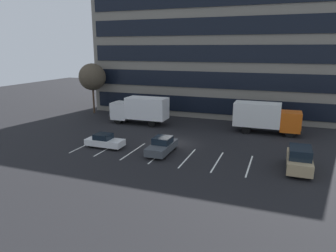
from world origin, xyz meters
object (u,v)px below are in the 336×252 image
(suv_tan, at_px, (299,159))
(bare_tree, at_px, (92,77))
(box_truck_white, at_px, (140,109))
(sedan_charcoal, at_px, (162,146))
(sedan_white, at_px, (105,141))
(box_truck_orange, at_px, (266,116))

(suv_tan, height_order, bare_tree, bare_tree)
(box_truck_white, xyz_separation_m, sedan_charcoal, (7.12, -10.15, -1.29))
(suv_tan, bearing_deg, box_truck_white, 152.04)
(suv_tan, height_order, sedan_white, suv_tan)
(sedan_white, distance_m, bare_tree, 18.82)
(box_truck_orange, height_order, suv_tan, box_truck_orange)
(box_truck_white, distance_m, sedan_white, 10.63)
(suv_tan, bearing_deg, sedan_white, -179.34)
(box_truck_orange, bearing_deg, suv_tan, -73.07)
(box_truck_white, bearing_deg, sedan_white, -84.95)
(box_truck_orange, relative_size, box_truck_white, 1.00)
(box_truck_orange, bearing_deg, bare_tree, 173.39)
(box_truck_orange, height_order, bare_tree, bare_tree)
(sedan_charcoal, xyz_separation_m, sedan_white, (-6.19, -0.35, -0.08))
(bare_tree, bearing_deg, sedan_white, -53.16)
(box_truck_white, height_order, sedan_charcoal, box_truck_white)
(box_truck_white, relative_size, sedan_white, 1.98)
(box_truck_orange, xyz_separation_m, sedan_charcoal, (-8.81, -11.18, -1.29))
(box_truck_orange, distance_m, sedan_white, 18.97)
(sedan_charcoal, bearing_deg, box_truck_white, 125.07)
(box_truck_orange, distance_m, box_truck_white, 15.97)
(sedan_white, bearing_deg, sedan_charcoal, 3.27)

